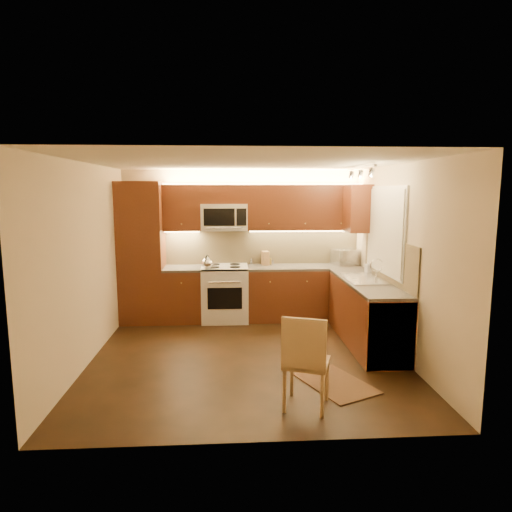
{
  "coord_description": "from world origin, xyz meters",
  "views": [
    {
      "loc": [
        -0.22,
        -5.52,
        2.15
      ],
      "look_at": [
        0.15,
        0.55,
        1.25
      ],
      "focal_mm": 30.89,
      "sensor_mm": 36.0,
      "label": 1
    }
  ],
  "objects": [
    {
      "name": "upper_cab_bridge",
      "position": [
        -0.3,
        1.82,
        2.09
      ],
      "size": [
        0.76,
        0.35,
        0.31
      ],
      "primitive_type": "cube",
      "color": "#4C2410",
      "rests_on": "wall_back"
    },
    {
      "name": "spice_jar_c",
      "position": [
        0.16,
        1.94,
        0.95
      ],
      "size": [
        0.06,
        0.06,
        0.1
      ],
      "primitive_type": "cylinder",
      "rotation": [
        0.0,
        0.0,
        -0.33
      ],
      "color": "silver",
      "rests_on": "counter_back_right"
    },
    {
      "name": "wall_back",
      "position": [
        0.0,
        2.0,
        1.25
      ],
      "size": [
        4.0,
        0.01,
        2.5
      ],
      "primitive_type": "cube",
      "color": "#C8B492",
      "rests_on": "ground"
    },
    {
      "name": "base_cab_back_right",
      "position": [
        1.04,
        1.7,
        0.43
      ],
      "size": [
        1.92,
        0.6,
        0.86
      ],
      "primitive_type": "cube",
      "color": "#4C2410",
      "rests_on": "floor"
    },
    {
      "name": "base_cab_back_left",
      "position": [
        -0.99,
        1.7,
        0.43
      ],
      "size": [
        0.62,
        0.6,
        0.86
      ],
      "primitive_type": "cube",
      "color": "#4C2410",
      "rests_on": "floor"
    },
    {
      "name": "window_frame",
      "position": [
        1.99,
        0.55,
        1.6
      ],
      "size": [
        0.03,
        1.44,
        1.24
      ],
      "primitive_type": "cube",
      "color": "silver",
      "rests_on": "wall_right"
    },
    {
      "name": "backsplash_back",
      "position": [
        0.35,
        1.99,
        1.2
      ],
      "size": [
        3.3,
        0.02,
        0.6
      ],
      "primitive_type": "cube",
      "color": "tan",
      "rests_on": "wall_back"
    },
    {
      "name": "track_light_bar",
      "position": [
        1.55,
        0.4,
        2.46
      ],
      "size": [
        0.04,
        1.2,
        0.03
      ],
      "primitive_type": "cube",
      "color": "silver",
      "rests_on": "ceiling"
    },
    {
      "name": "spice_jar_b",
      "position": [
        0.48,
        1.94,
        0.95
      ],
      "size": [
        0.05,
        0.05,
        0.1
      ],
      "primitive_type": "cylinder",
      "rotation": [
        0.0,
        0.0,
        -0.08
      ],
      "color": "olive",
      "rests_on": "counter_back_right"
    },
    {
      "name": "kettle",
      "position": [
        -0.58,
        1.45,
        1.03
      ],
      "size": [
        0.25,
        0.25,
        0.22
      ],
      "primitive_type": null,
      "rotation": [
        0.0,
        0.0,
        -0.39
      ],
      "color": "silver",
      "rests_on": "stove"
    },
    {
      "name": "ceiling",
      "position": [
        0.0,
        0.0,
        2.5
      ],
      "size": [
        4.0,
        4.0,
        0.01
      ],
      "primitive_type": "cube",
      "color": "beige",
      "rests_on": "ground"
    },
    {
      "name": "upper_cab_back_right",
      "position": [
        1.04,
        1.82,
        1.88
      ],
      "size": [
        1.92,
        0.35,
        0.75
      ],
      "primitive_type": "cube",
      "color": "#4C2410",
      "rests_on": "wall_back"
    },
    {
      "name": "wall_left",
      "position": [
        -2.0,
        0.0,
        1.25
      ],
      "size": [
        0.01,
        4.0,
        2.5
      ],
      "primitive_type": "cube",
      "color": "#C8B492",
      "rests_on": "ground"
    },
    {
      "name": "microwave",
      "position": [
        -0.3,
        1.81,
        1.72
      ],
      "size": [
        0.76,
        0.38,
        0.44
      ],
      "primitive_type": null,
      "color": "silver",
      "rests_on": "wall_back"
    },
    {
      "name": "stove",
      "position": [
        -0.3,
        1.68,
        0.46
      ],
      "size": [
        0.76,
        0.65,
        0.92
      ],
      "primitive_type": null,
      "color": "silver",
      "rests_on": "floor"
    },
    {
      "name": "base_cab_right",
      "position": [
        1.7,
        0.4,
        0.43
      ],
      "size": [
        0.6,
        2.0,
        0.86
      ],
      "primitive_type": "cube",
      "color": "#4C2410",
      "rests_on": "floor"
    },
    {
      "name": "faucet",
      "position": [
        1.88,
        0.55,
        1.05
      ],
      "size": [
        0.2,
        0.04,
        0.3
      ],
      "primitive_type": null,
      "color": "silver",
      "rests_on": "counter_right"
    },
    {
      "name": "upper_cab_right_corner",
      "position": [
        1.82,
        1.4,
        1.88
      ],
      "size": [
        0.35,
        0.5,
        0.75
      ],
      "primitive_type": "cube",
      "color": "#4C2410",
      "rests_on": "wall_right"
    },
    {
      "name": "spice_jar_a",
      "position": [
        0.51,
        1.84,
        0.95
      ],
      "size": [
        0.06,
        0.06,
        0.09
      ],
      "primitive_type": "cylinder",
      "rotation": [
        0.0,
        0.0,
        0.39
      ],
      "color": "silver",
      "rests_on": "counter_back_right"
    },
    {
      "name": "pantry",
      "position": [
        -1.65,
        1.7,
        1.15
      ],
      "size": [
        0.7,
        0.6,
        2.3
      ],
      "primitive_type": "cube",
      "color": "#4C2410",
      "rests_on": "floor"
    },
    {
      "name": "sink",
      "position": [
        1.7,
        0.55,
        0.98
      ],
      "size": [
        0.52,
        0.86,
        0.15
      ],
      "primitive_type": null,
      "color": "silver",
      "rests_on": "counter_right"
    },
    {
      "name": "wall_right",
      "position": [
        2.0,
        0.0,
        1.25
      ],
      "size": [
        0.01,
        4.0,
        2.5
      ],
      "primitive_type": "cube",
      "color": "#C8B492",
      "rests_on": "ground"
    },
    {
      "name": "counter_back_left",
      "position": [
        -0.99,
        1.7,
        0.88
      ],
      "size": [
        0.62,
        0.6,
        0.04
      ],
      "primitive_type": "cube",
      "color": "#363431",
      "rests_on": "base_cab_back_left"
    },
    {
      "name": "dining_chair",
      "position": [
        0.54,
        -1.39,
        0.49
      ],
      "size": [
        0.55,
        0.55,
        0.97
      ],
      "primitive_type": null,
      "rotation": [
        0.0,
        0.0,
        -0.34
      ],
      "color": "olive",
      "rests_on": "floor"
    },
    {
      "name": "dishwasher",
      "position": [
        1.7,
        -0.3,
        0.43
      ],
      "size": [
        0.58,
        0.6,
        0.84
      ],
      "primitive_type": "cube",
      "color": "silver",
      "rests_on": "floor"
    },
    {
      "name": "backsplash_right",
      "position": [
        1.99,
        0.4,
        1.2
      ],
      "size": [
        0.02,
        2.0,
        0.6
      ],
      "primitive_type": "cube",
      "color": "tan",
      "rests_on": "wall_right"
    },
    {
      "name": "window_blinds",
      "position": [
        1.97,
        0.55,
        1.6
      ],
      "size": [
        0.02,
        1.36,
        1.16
      ],
      "primitive_type": "cube",
      "color": "silver",
      "rests_on": "wall_right"
    },
    {
      "name": "floor",
      "position": [
        0.0,
        0.0,
        0.0
      ],
      "size": [
        4.0,
        4.0,
        0.01
      ],
      "primitive_type": "cube",
      "color": "black",
      "rests_on": "ground"
    },
    {
      "name": "rug",
      "position": [
        0.96,
        -0.9,
        0.01
      ],
      "size": [
        0.9,
        1.05,
        0.01
      ],
      "primitive_type": "cube",
      "rotation": [
        0.0,
        0.0,
        0.43
      ],
      "color": "black",
      "rests_on": "floor"
    },
    {
      "name": "spice_jar_d",
      "position": [
        0.43,
        1.85,
        0.95
      ],
      "size": [
        0.05,
        0.05,
        0.09
      ],
      "primitive_type": "cylinder",
      "rotation": [
        0.0,
        0.0,
        0.42
      ],
      "color": "olive",
      "rests_on": "counter_back_right"
    },
    {
      "name": "counter_back_right",
      "position": [
        1.04,
        1.7,
        0.88
      ],
      "size": [
        1.92,
        0.6,
        0.04
      ],
      "primitive_type": "cube",
      "color": "#363431",
      "rests_on": "base_cab_back_right"
    },
    {
      "name": "toaster_oven",
      "position": [
        1.77,
        1.82,
        1.03
      ],
      "size": [
        0.51,
        0.43,
        0.26
      ],
      "primitive_type": "cube",
      "rotation": [
        0.0,
        0.0,
        0.27
      ],
      "color": "silver",
      "rests_on": "counter_back_right"
    },
    {
      "name": "counter_right",
      "position": [
        1.7,
        0.4,
        0.88
      ],
      "size": [
        0.6,
        2.0,
        0.04
      ],
      "primitive_type": "cube",
      "color": "#363431",
      "rests_on": "base_cab_right"
    },
    {
      "name": "upper_cab_back_left",
      "position": [
        -0.99,
        1.82,
        1.88
      ],
      "size": [
        0.62,
        0.35,
        0.75
      ],
      "primitive_type": "cube",
      "color": "#4C2410",
      "rests_on": "wall_back"
    },
    {
      "name": "wall_front",
      "position": [
        0.0,
        -2.0,
        1.25
      ],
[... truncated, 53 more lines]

